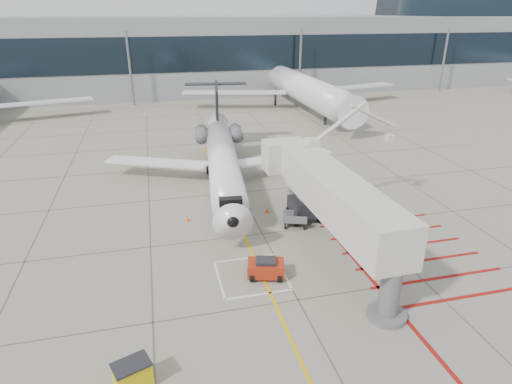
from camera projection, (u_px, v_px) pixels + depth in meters
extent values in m
plane|color=gray|center=(278.00, 263.00, 27.68)|extent=(260.00, 260.00, 0.00)
cone|color=#F9580D|center=(187.00, 218.00, 33.05)|extent=(0.34, 0.34, 0.48)
cone|color=#DC4C0B|center=(267.00, 210.00, 34.50)|extent=(0.31, 0.31, 0.43)
cube|color=gray|center=(230.00, 52.00, 89.72)|extent=(180.00, 28.00, 14.00)
cube|color=black|center=(244.00, 53.00, 76.77)|extent=(180.00, 0.10, 6.00)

